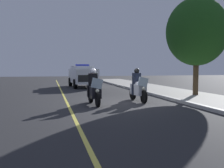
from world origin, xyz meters
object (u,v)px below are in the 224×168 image
at_px(police_motorcycle_lead_left, 94,90).
at_px(police_motorcycle_lead_right, 138,88).
at_px(tree_mid_block, 197,32).
at_px(police_suv, 83,75).

bearing_deg(police_motorcycle_lead_left, police_motorcycle_lead_right, 104.38).
bearing_deg(police_motorcycle_lead_right, tree_mid_block, 107.58).
bearing_deg(police_suv, police_motorcycle_lead_right, 8.78).
distance_m(police_motorcycle_lead_right, tree_mid_block, 5.43).
relative_size(police_motorcycle_lead_left, police_motorcycle_lead_right, 1.00).
bearing_deg(tree_mid_block, police_suv, -147.31).
xyz_separation_m(police_motorcycle_lead_right, police_suv, (-10.33, -1.60, 0.37)).
distance_m(police_motorcycle_lead_right, police_suv, 10.46).
distance_m(police_motorcycle_lead_left, police_motorcycle_lead_right, 2.50).
height_order(police_motorcycle_lead_right, police_suv, police_suv).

